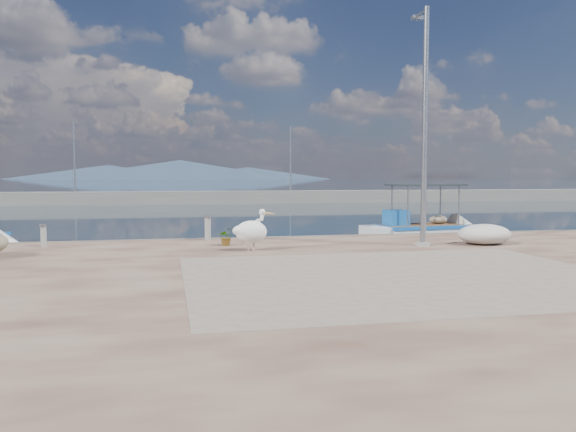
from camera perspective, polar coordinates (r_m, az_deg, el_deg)
The scene contains 12 objects.
ground at distance 14.53m, azimuth 3.16°, elevation -6.15°, with size 1400.00×1400.00×0.00m, color #162635.
quay at distance 8.96m, azimuth 13.51°, elevation -11.04°, with size 44.00×22.00×0.50m, color #4D2D21.
quay_patch at distance 11.98m, azimuth 11.64°, elevation -5.96°, with size 9.00×7.00×0.01m, color gray.
breakwater at distance 53.96m, azimuth -8.09°, elevation 1.88°, with size 120.00×2.20×7.50m.
mountains at distance 663.88m, azimuth -11.43°, elevation 4.52°, with size 370.00×280.00×22.00m.
boat_right at distance 24.51m, azimuth 13.58°, elevation -1.62°, with size 5.63×2.34×2.63m.
pelican at distance 15.66m, azimuth -3.70°, elevation -1.54°, with size 1.21×0.62×1.17m.
lamp_post at distance 17.22m, azimuth 13.68°, elevation 8.02°, with size 0.44×0.96×7.00m.
bollard_near at distance 18.51m, azimuth -8.16°, elevation -1.07°, with size 0.26×0.26×0.80m.
bollard_far at distance 18.03m, azimuth -23.59°, elevation -1.73°, with size 0.22×0.22×0.67m.
potted_plant at distance 16.94m, azimuth -6.28°, elevation -2.10°, with size 0.48×0.41×0.53m, color #33722D.
net_pile_d at distance 18.12m, azimuth 19.31°, elevation -1.76°, with size 1.66×1.24×0.62m, color silver.
Camera 1 is at (-3.77, -13.79, 2.56)m, focal length 35.00 mm.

